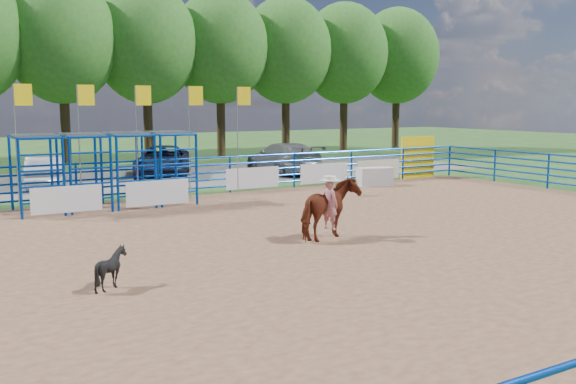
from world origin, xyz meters
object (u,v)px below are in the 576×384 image
(calf, at_px, (111,268))
(car_c, at_px, (163,161))
(car_d, at_px, (283,158))
(announcer_table, at_px, (375,177))
(horse_and_rider, at_px, (330,207))
(car_b, at_px, (45,172))

(calf, relative_size, car_c, 0.15)
(car_c, bearing_deg, car_d, 7.70)
(announcer_table, height_order, calf, calf)
(horse_and_rider, bearing_deg, car_c, 85.43)
(announcer_table, distance_m, calf, 17.13)
(horse_and_rider, xyz_separation_m, car_d, (7.12, 14.60, -0.10))
(announcer_table, xyz_separation_m, horse_and_rider, (-7.92, -8.12, 0.47))
(car_c, bearing_deg, horse_and_rider, -70.24)
(car_c, distance_m, car_d, 6.07)
(car_d, bearing_deg, announcer_table, 100.38)
(car_b, xyz_separation_m, car_d, (11.58, -0.19, 0.11))
(horse_and_rider, distance_m, calf, 6.41)
(calf, xyz_separation_m, car_d, (13.31, 16.20, 0.37))
(horse_and_rider, bearing_deg, announcer_table, 45.72)
(announcer_table, height_order, horse_and_rider, horse_and_rider)
(announcer_table, distance_m, horse_and_rider, 11.35)
(announcer_table, xyz_separation_m, car_d, (-0.80, 6.48, 0.38))
(horse_and_rider, height_order, car_b, horse_and_rider)
(car_b, bearing_deg, announcer_table, 164.25)
(horse_and_rider, distance_m, car_d, 16.25)
(car_b, distance_m, car_c, 5.97)
(announcer_table, relative_size, car_d, 0.28)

